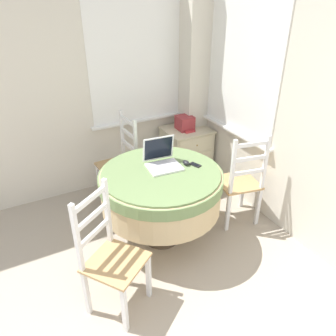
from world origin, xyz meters
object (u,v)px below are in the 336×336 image
at_px(storage_box, 185,123).
at_px(book_on_cabinet, 187,129).
at_px(round_dining_table, 161,188).
at_px(cell_phone, 195,165).
at_px(corner_cabinet, 186,152).
at_px(dining_chair_near_back_window, 121,163).
at_px(laptop, 162,160).
at_px(computer_mouse, 186,163).
at_px(dining_chair_near_right_window, 240,183).
at_px(dining_chair_camera_near, 111,258).

xyz_separation_m(storage_box, book_on_cabinet, (0.01, -0.04, -0.07)).
relative_size(round_dining_table, cell_phone, 9.30).
distance_m(round_dining_table, book_on_cabinet, 1.25).
xyz_separation_m(corner_cabinet, storage_box, (-0.03, 0.01, 0.41)).
bearing_deg(dining_chair_near_back_window, laptop, -78.55).
bearing_deg(computer_mouse, storage_box, 59.88).
distance_m(round_dining_table, corner_cabinet, 1.31).
height_order(laptop, cell_phone, laptop).
bearing_deg(storage_box, dining_chair_near_right_window, -89.91).
bearing_deg(dining_chair_near_right_window, storage_box, 90.09).
distance_m(dining_chair_camera_near, book_on_cabinet, 2.08).
relative_size(cell_phone, dining_chair_camera_near, 0.12).
xyz_separation_m(dining_chair_near_right_window, storage_box, (-0.00, 1.10, 0.26)).
xyz_separation_m(round_dining_table, dining_chair_near_right_window, (0.83, -0.12, -0.12)).
distance_m(laptop, book_on_cabinet, 1.14).
bearing_deg(storage_box, round_dining_table, -130.23).
height_order(cell_phone, corner_cabinet, cell_phone).
distance_m(dining_chair_near_back_window, dining_chair_camera_near, 1.46).
bearing_deg(dining_chair_near_right_window, corner_cabinet, 88.63).
xyz_separation_m(dining_chair_camera_near, book_on_cabinet, (1.50, 1.43, 0.19)).
relative_size(laptop, dining_chair_near_right_window, 0.32).
distance_m(cell_phone, dining_chair_near_back_window, 1.01).
distance_m(laptop, dining_chair_near_right_window, 0.86).
xyz_separation_m(cell_phone, book_on_cabinet, (0.50, 0.97, -0.10)).
distance_m(cell_phone, dining_chair_camera_near, 1.14).
height_order(dining_chair_near_right_window, book_on_cabinet, dining_chair_near_right_window).
relative_size(computer_mouse, corner_cabinet, 0.13).
distance_m(computer_mouse, cell_phone, 0.09).
height_order(cell_phone, dining_chair_camera_near, dining_chair_camera_near).
distance_m(dining_chair_near_back_window, book_on_cabinet, 0.94).
bearing_deg(corner_cabinet, computer_mouse, -121.52).
bearing_deg(computer_mouse, dining_chair_near_back_window, 112.98).
bearing_deg(storage_box, cell_phone, -115.87).
bearing_deg(dining_chair_near_right_window, dining_chair_camera_near, -165.76).
bearing_deg(round_dining_table, corner_cabinet, 48.61).
distance_m(cell_phone, storage_box, 1.13).
bearing_deg(laptop, computer_mouse, -24.11).
bearing_deg(dining_chair_near_right_window, laptop, 163.92).
relative_size(computer_mouse, book_on_cabinet, 0.43).
relative_size(cell_phone, storage_box, 0.63).
distance_m(cell_phone, book_on_cabinet, 1.10).
bearing_deg(laptop, dining_chair_camera_near, -140.67).
height_order(round_dining_table, dining_chair_near_right_window, dining_chair_near_right_window).
xyz_separation_m(computer_mouse, cell_phone, (0.07, -0.05, -0.02)).
xyz_separation_m(computer_mouse, dining_chair_camera_near, (-0.93, -0.51, -0.31)).
distance_m(round_dining_table, storage_box, 1.28).
height_order(dining_chair_camera_near, storage_box, dining_chair_camera_near).
bearing_deg(book_on_cabinet, dining_chair_near_right_window, -90.24).
distance_m(laptop, corner_cabinet, 1.27).
bearing_deg(computer_mouse, dining_chair_camera_near, -151.34).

